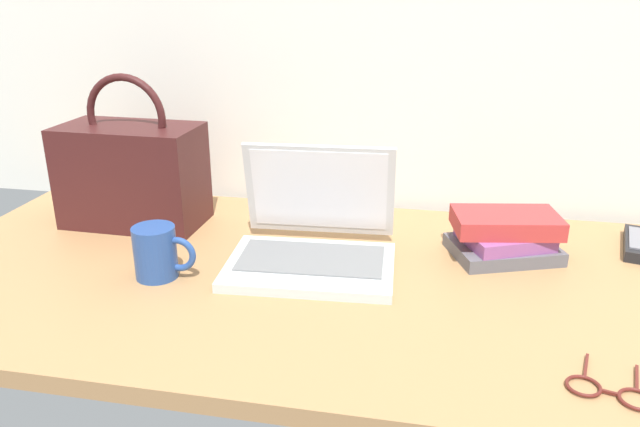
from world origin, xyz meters
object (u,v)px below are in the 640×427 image
Objects in this scene: eyeglasses at (610,391)px; handbag at (132,173)px; laptop at (314,239)px; book_stack at (504,236)px; remote_control_near at (637,243)px; coffee_mug at (157,252)px.

handbag is at bearing 153.46° from eyeglasses.
laptop reaches higher than book_stack.
book_stack reaches higher than remote_control_near.
handbag is at bearing 124.24° from coffee_mug.
remote_control_near is 1.34× the size of eyeglasses.
eyeglasses is (0.47, -0.33, -0.04)m from laptop.
coffee_mug is 0.70× the size of remote_control_near.
handbag is (-0.17, 0.24, 0.07)m from coffee_mug.
coffee_mug is (-0.26, -0.12, 0.00)m from laptop.
book_stack is at bearing 19.09° from coffee_mug.
handbag is at bearing 178.03° from book_stack.
coffee_mug is at bearing -160.91° from book_stack.
eyeglasses is at bearing -76.13° from book_stack.
coffee_mug is at bearing -155.23° from laptop.
laptop is 0.37m from book_stack.
coffee_mug is at bearing 164.42° from eyeglasses.
handbag is at bearing -176.83° from remote_control_near.
laptop is 2.77× the size of coffee_mug.
remote_control_near is at bearing 71.92° from eyeglasses.
eyeglasses is (-0.17, -0.51, -0.01)m from remote_control_near.
coffee_mug reaches higher than eyeglasses.
book_stack is (0.63, 0.22, -0.01)m from coffee_mug.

